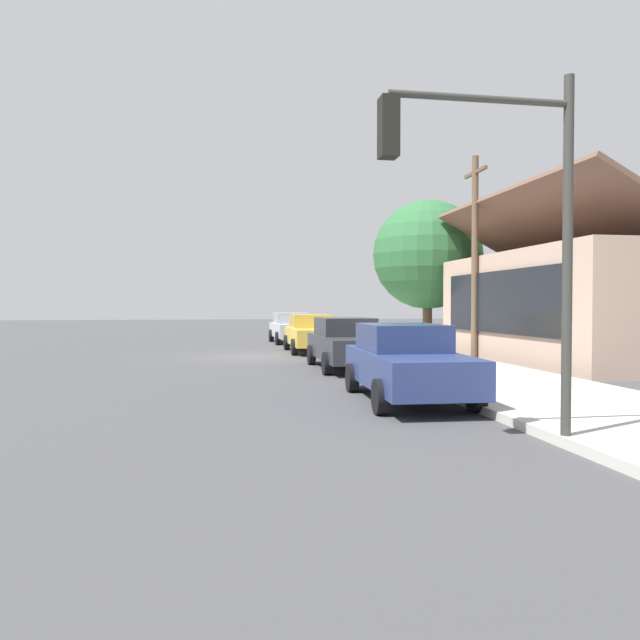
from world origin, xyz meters
name	(u,v)px	position (x,y,z in m)	size (l,w,h in m)	color
ground_plane	(250,357)	(0.00, 0.00, 0.00)	(120.00, 120.00, 0.00)	#424244
sidewalk_curb	(390,353)	(0.00, 5.60, 0.08)	(60.00, 4.20, 0.16)	beige
car_silver	(292,327)	(-8.18, 2.65, 0.82)	(4.50, 2.19, 1.59)	silver
car_mustard	(311,333)	(-1.97, 2.70, 0.82)	(4.76, 2.06, 1.59)	gold
car_charcoal	(347,343)	(4.79, 2.78, 0.82)	(4.89, 2.09, 1.59)	#2D3035
car_navy	(406,362)	(11.17, 2.66, 0.82)	(4.76, 2.19, 1.59)	navy
storefront_building	(596,303)	(3.90, 11.98, 2.06)	(11.02, 7.62, 5.90)	tan
shade_tree	(428,255)	(-3.92, 8.56, 4.36)	(5.12, 5.12, 6.93)	brown
traffic_light_main	(497,196)	(15.52, 2.54, 3.49)	(0.37, 2.79, 5.20)	#383833
utility_pole_wooden	(475,253)	(2.17, 8.20, 3.93)	(1.80, 0.24, 7.50)	brown
fire_hydrant_red	(345,340)	(-2.20, 4.20, 0.50)	(0.22, 0.22, 0.71)	red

